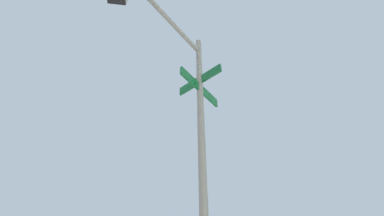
{
  "coord_description": "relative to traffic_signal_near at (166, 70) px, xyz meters",
  "views": [
    {
      "loc": [
        -6.81,
        -3.72,
        1.32
      ],
      "look_at": [
        -7.1,
        -6.32,
        3.72
      ],
      "focal_mm": 23.24,
      "sensor_mm": 36.0,
      "label": 1
    }
  ],
  "objects": [
    {
      "name": "traffic_signal_near",
      "position": [
        0.0,
        0.0,
        0.0
      ],
      "size": [
        2.06,
        2.04,
        6.32
      ],
      "color": "slate",
      "rests_on": "ground_plane"
    }
  ]
}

